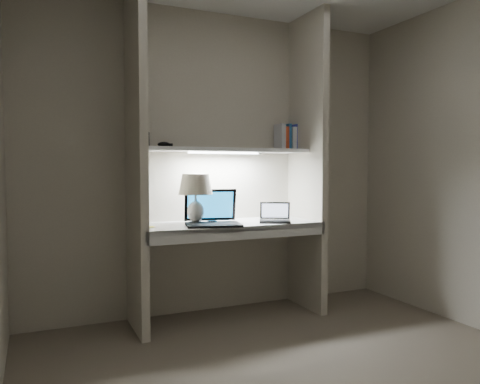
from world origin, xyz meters
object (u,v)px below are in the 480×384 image
laptop_netbook (275,217)px  speaker (208,211)px  book_row (288,138)px  table_lamp (196,190)px  laptop_main (212,217)px

laptop_netbook → speaker: bearing=170.1°
speaker → book_row: 0.97m
table_lamp → book_row: size_ratio=1.74×
speaker → laptop_netbook: bearing=-55.4°
laptop_netbook → book_row: book_row is taller
table_lamp → book_row: bearing=10.5°
laptop_main → book_row: 1.07m
laptop_main → book_row: bearing=30.7°
table_lamp → laptop_main: (0.10, -0.10, -0.20)m
laptop_main → speaker: (0.08, 0.31, 0.02)m
table_lamp → speaker: table_lamp is taller
laptop_netbook → table_lamp: bearing=-164.7°
laptop_main → book_row: (0.82, 0.27, 0.64)m
laptop_main → laptop_netbook: size_ratio=1.51×
laptop_netbook → speaker: size_ratio=2.03×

